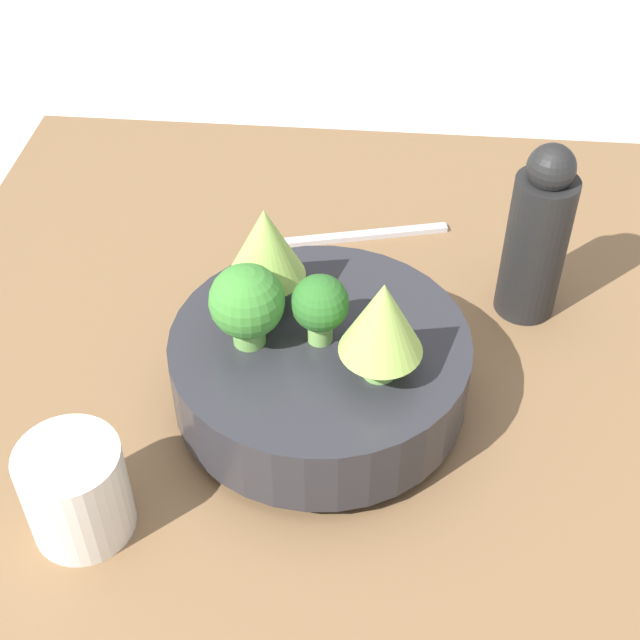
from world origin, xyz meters
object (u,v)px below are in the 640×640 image
(pepper_mill, at_px, (537,237))
(cup, at_px, (76,491))
(fork, at_px, (365,235))
(bowl, at_px, (320,368))

(pepper_mill, bearing_deg, cup, 38.85)
(cup, bearing_deg, fork, -116.93)
(cup, bearing_deg, pepper_mill, -141.15)
(bowl, relative_size, cup, 2.99)
(cup, xyz_separation_m, fork, (-0.19, -0.37, -0.04))
(cup, xyz_separation_m, pepper_mill, (-0.34, -0.27, 0.04))
(bowl, bearing_deg, pepper_mill, -141.88)
(bowl, bearing_deg, cup, 39.64)
(pepper_mill, bearing_deg, bowl, 38.12)
(cup, relative_size, pepper_mill, 0.46)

